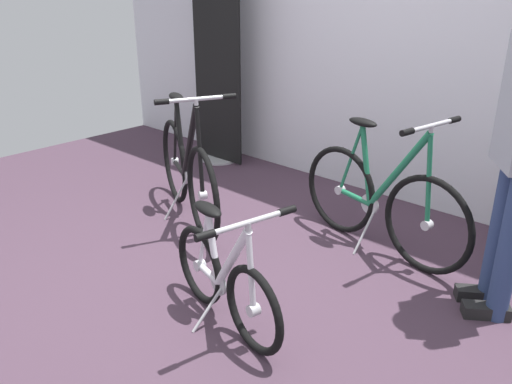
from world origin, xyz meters
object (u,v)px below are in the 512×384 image
object	(u,v)px
folding_bike_foreground	(224,278)
display_bike_left	(187,171)
floor_banner_stand	(217,72)
display_bike_right	(381,200)

from	to	relation	value
folding_bike_foreground	display_bike_left	xyz separation A→B (m)	(-1.12, 0.72, 0.10)
floor_banner_stand	display_bike_left	bearing A→B (deg)	-53.03
floor_banner_stand	folding_bike_foreground	world-z (taller)	floor_banner_stand
display_bike_left	display_bike_right	world-z (taller)	display_bike_left
floor_banner_stand	display_bike_left	distance (m)	1.46
folding_bike_foreground	display_bike_right	xyz separation A→B (m)	(0.16, 1.25, 0.08)
display_bike_right	folding_bike_foreground	bearing A→B (deg)	-97.30
display_bike_left	display_bike_right	distance (m)	1.39
folding_bike_foreground	floor_banner_stand	bearing A→B (deg)	137.05
display_bike_right	display_bike_left	bearing A→B (deg)	-157.61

